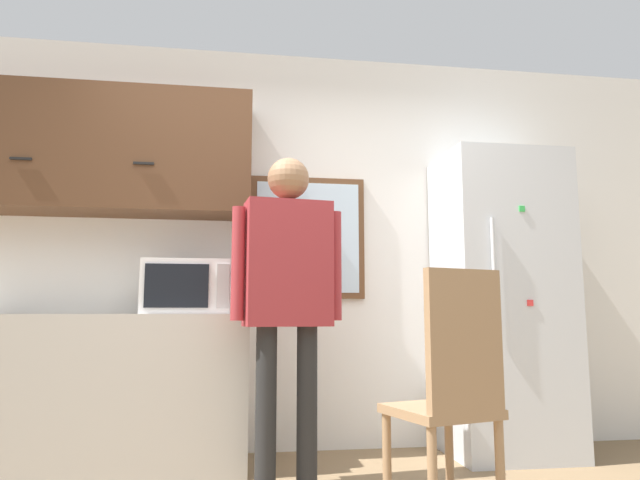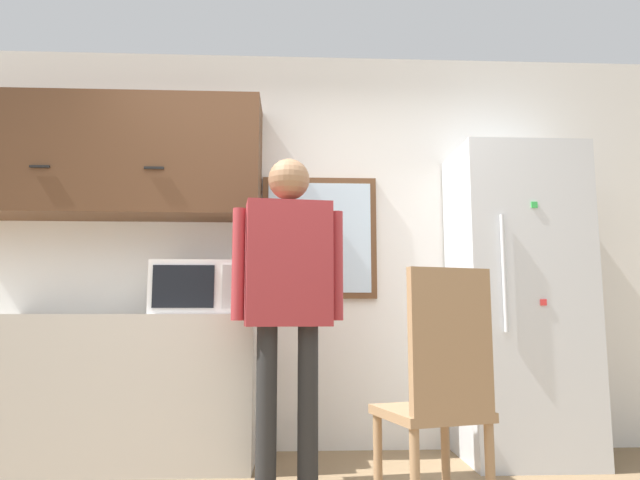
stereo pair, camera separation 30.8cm
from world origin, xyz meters
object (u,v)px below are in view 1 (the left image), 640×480
(microwave, at_px, (188,287))
(chair, at_px, (452,386))
(person, at_px, (288,279))
(refrigerator, at_px, (502,302))

(microwave, height_order, chair, microwave)
(microwave, relative_size, person, 0.29)
(microwave, distance_m, person, 0.70)
(refrigerator, distance_m, chair, 1.44)
(person, bearing_deg, microwave, 135.96)
(person, xyz_separation_m, chair, (0.64, -0.69, -0.49))
(person, bearing_deg, chair, -54.64)
(person, relative_size, chair, 1.63)
(person, height_order, chair, person)
(refrigerator, bearing_deg, person, -163.13)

